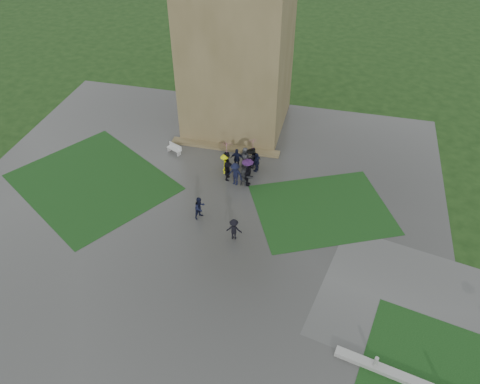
% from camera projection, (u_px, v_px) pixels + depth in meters
% --- Properties ---
extents(ground, '(120.00, 120.00, 0.00)m').
position_uv_depth(ground, '(183.00, 239.00, 30.35)').
color(ground, black).
extents(plaza, '(34.00, 34.00, 0.02)m').
position_uv_depth(plaza, '(192.00, 218.00, 31.83)').
color(plaza, '#363634').
rests_on(plaza, ground).
extents(lawn_inset_left, '(14.10, 13.46, 0.01)m').
position_uv_depth(lawn_inset_left, '(92.00, 182.00, 34.85)').
color(lawn_inset_left, '#123512').
rests_on(lawn_inset_left, plaza).
extents(lawn_inset_right, '(11.12, 10.15, 0.01)m').
position_uv_depth(lawn_inset_right, '(322.00, 209.00, 32.53)').
color(lawn_inset_right, '#123512').
rests_on(lawn_inset_right, plaza).
extents(tower, '(8.00, 8.00, 18.00)m').
position_uv_depth(tower, '(238.00, 20.00, 35.77)').
color(tower, brown).
rests_on(tower, ground).
extents(tower_plinth, '(9.00, 0.80, 0.22)m').
position_uv_depth(tower_plinth, '(225.00, 147.00, 38.17)').
color(tower_plinth, brown).
rests_on(tower_plinth, plaza).
extents(bench, '(1.37, 0.93, 0.77)m').
position_uv_depth(bench, '(175.00, 149.00, 37.53)').
color(bench, beige).
rests_on(bench, plaza).
extents(visitor_cluster, '(3.32, 3.29, 2.61)m').
position_uv_depth(visitor_cluster, '(239.00, 163.00, 34.86)').
color(visitor_cluster, black).
rests_on(visitor_cluster, plaza).
extents(pedestrian_mid, '(0.81, 0.94, 1.68)m').
position_uv_depth(pedestrian_mid, '(200.00, 208.00, 31.40)').
color(pedestrian_mid, black).
rests_on(pedestrian_mid, plaza).
extents(pedestrian_near, '(1.04, 0.57, 1.57)m').
position_uv_depth(pedestrian_near, '(234.00, 229.00, 29.89)').
color(pedestrian_near, black).
rests_on(pedestrian_near, plaza).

